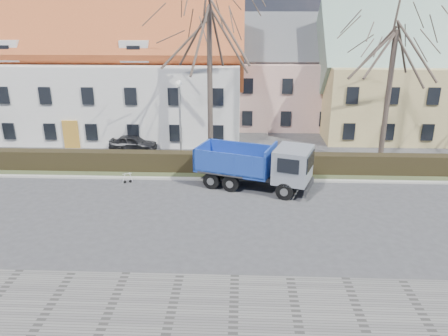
{
  "coord_description": "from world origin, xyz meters",
  "views": [
    {
      "loc": [
        0.19,
        -21.13,
        10.21
      ],
      "look_at": [
        -0.79,
        2.46,
        1.6
      ],
      "focal_mm": 35.0,
      "sensor_mm": 36.0,
      "label": 1
    }
  ],
  "objects_px": {
    "streetlight": "(180,124)",
    "dump_truck": "(250,165)",
    "parked_car_a": "(133,143)",
    "cart_frame": "(124,178)"
  },
  "relations": [
    {
      "from": "dump_truck",
      "to": "parked_car_a",
      "type": "height_order",
      "value": "dump_truck"
    },
    {
      "from": "streetlight",
      "to": "parked_car_a",
      "type": "relative_size",
      "value": 1.66
    },
    {
      "from": "cart_frame",
      "to": "parked_car_a",
      "type": "relative_size",
      "value": 0.22
    },
    {
      "from": "streetlight",
      "to": "cart_frame",
      "type": "height_order",
      "value": "streetlight"
    },
    {
      "from": "streetlight",
      "to": "parked_car_a",
      "type": "bearing_deg",
      "value": 140.51
    },
    {
      "from": "dump_truck",
      "to": "streetlight",
      "type": "height_order",
      "value": "streetlight"
    },
    {
      "from": "streetlight",
      "to": "dump_truck",
      "type": "bearing_deg",
      "value": -36.67
    },
    {
      "from": "streetlight",
      "to": "parked_car_a",
      "type": "xyz_separation_m",
      "value": [
        -4.15,
        3.42,
        -2.38
      ]
    },
    {
      "from": "dump_truck",
      "to": "parked_car_a",
      "type": "relative_size",
      "value": 1.98
    },
    {
      "from": "dump_truck",
      "to": "parked_car_a",
      "type": "bearing_deg",
      "value": 160.94
    }
  ]
}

